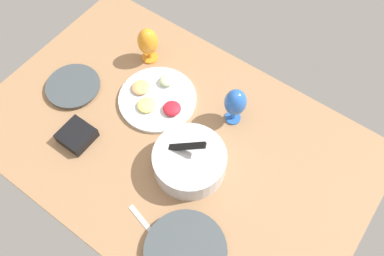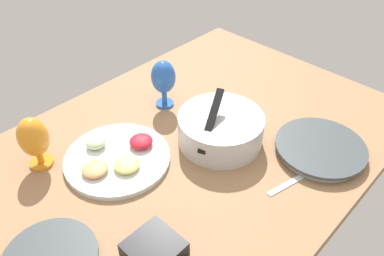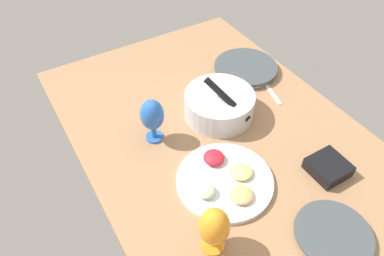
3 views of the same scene
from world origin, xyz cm
name	(u,v)px [view 3 (image 3 of 3)]	position (x,y,z in cm)	size (l,w,h in cm)	color
ground_plane	(224,142)	(0.00, 0.00, -2.00)	(160.00, 104.00, 4.00)	#99704C
dinner_plate_left	(246,68)	(-31.16, 33.59, 1.62)	(29.54, 29.54, 3.13)	silver
dinner_plate_right	(333,235)	(51.47, 5.24, 1.20)	(24.01, 24.01, 2.30)	silver
mixing_bowl	(219,104)	(-12.84, 6.01, 5.64)	(29.13, 28.47, 17.72)	silver
fruit_platter	(225,180)	(17.26, -11.61, 1.44)	(33.91, 33.91, 5.19)	silver
hurricane_glass_blue	(152,116)	(-14.42, -23.02, 11.74)	(9.09, 9.09, 18.79)	blue
hurricane_glass_orange	(214,227)	(34.79, -28.10, 10.65)	(9.28, 9.28, 17.99)	orange
square_bowl_black	(328,167)	(32.14, 22.53, 2.63)	(12.71, 12.71, 4.73)	black
fork_by_left_plate	(271,91)	(-13.04, 34.19, 0.30)	(18.00, 1.80, 0.60)	silver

